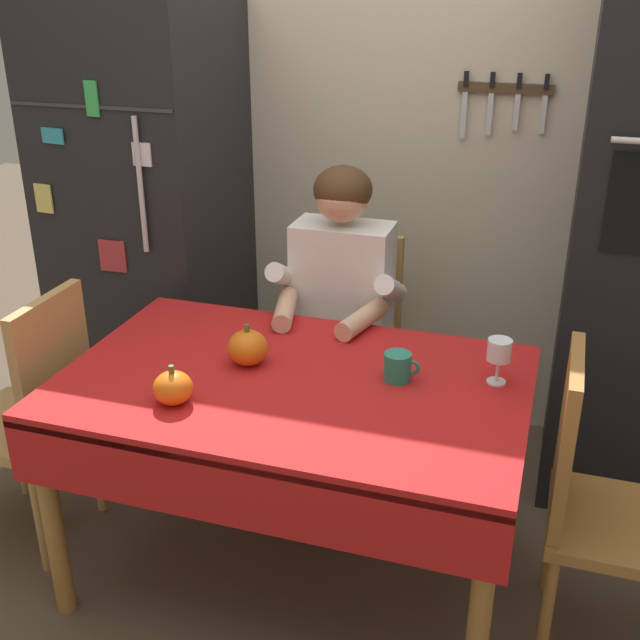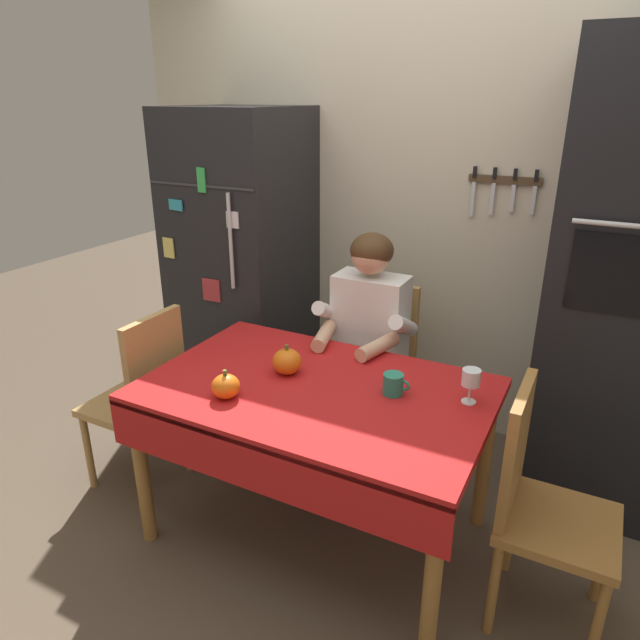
{
  "view_description": "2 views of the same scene",
  "coord_description": "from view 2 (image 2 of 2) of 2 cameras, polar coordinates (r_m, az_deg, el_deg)",
  "views": [
    {
      "loc": [
        0.72,
        -1.87,
        1.86
      ],
      "look_at": [
        0.03,
        0.27,
        0.87
      ],
      "focal_mm": 44.01,
      "sensor_mm": 36.0,
      "label": 1
    },
    {
      "loc": [
        0.97,
        -1.73,
        1.85
      ],
      "look_at": [
        -0.07,
        0.27,
        0.96
      ],
      "focal_mm": 31.89,
      "sensor_mm": 36.0,
      "label": 2
    }
  ],
  "objects": [
    {
      "name": "ground_plane",
      "position": [
        2.71,
        -1.39,
        -21.49
      ],
      "size": [
        10.0,
        10.0,
        0.0
      ],
      "primitive_type": "plane",
      "color": "brown",
      "rests_on": "ground"
    },
    {
      "name": "back_wall_assembly",
      "position": [
        3.26,
        10.97,
        11.48
      ],
      "size": [
        3.7,
        0.13,
        2.6
      ],
      "color": "beige",
      "rests_on": "ground"
    },
    {
      "name": "refrigerator",
      "position": [
        3.43,
        -7.73,
        5.34
      ],
      "size": [
        0.68,
        0.71,
        1.8
      ],
      "color": "black",
      "rests_on": "ground"
    },
    {
      "name": "wall_oven",
      "position": [
        2.84,
        27.98,
        2.64
      ],
      "size": [
        0.6,
        0.64,
        2.1
      ],
      "color": "black",
      "rests_on": "ground"
    },
    {
      "name": "dining_table",
      "position": [
        2.37,
        -0.63,
        -8.69
      ],
      "size": [
        1.4,
        0.9,
        0.74
      ],
      "color": "#9E6B33",
      "rests_on": "ground"
    },
    {
      "name": "chair_behind_person",
      "position": [
        3.09,
        5.75,
        -4.22
      ],
      "size": [
        0.4,
        0.4,
        0.93
      ],
      "color": "tan",
      "rests_on": "ground"
    },
    {
      "name": "seated_person",
      "position": [
        2.84,
        4.48,
        -1.59
      ],
      "size": [
        0.47,
        0.55,
        1.25
      ],
      "color": "#38384C",
      "rests_on": "ground"
    },
    {
      "name": "chair_right_side",
      "position": [
        2.26,
        21.1,
        -16.45
      ],
      "size": [
        0.4,
        0.4,
        0.93
      ],
      "color": "#9E6B33",
      "rests_on": "ground"
    },
    {
      "name": "chair_left_side",
      "position": [
        2.89,
        -17.27,
        -7.11
      ],
      "size": [
        0.4,
        0.4,
        0.93
      ],
      "color": "tan",
      "rests_on": "ground"
    },
    {
      "name": "coffee_mug",
      "position": [
        2.29,
        7.39,
        -6.4
      ],
      "size": [
        0.11,
        0.08,
        0.09
      ],
      "color": "#237F66",
      "rests_on": "dining_table"
    },
    {
      "name": "wine_glass",
      "position": [
        2.26,
        14.92,
        -5.74
      ],
      "size": [
        0.07,
        0.07,
        0.14
      ],
      "color": "white",
      "rests_on": "dining_table"
    },
    {
      "name": "pumpkin_large",
      "position": [
        2.43,
        -3.34,
        -4.17
      ],
      "size": [
        0.13,
        0.13,
        0.13
      ],
      "color": "orange",
      "rests_on": "dining_table"
    },
    {
      "name": "pumpkin_medium",
      "position": [
        2.28,
        -9.44,
        -6.58
      ],
      "size": [
        0.11,
        0.11,
        0.12
      ],
      "color": "orange",
      "rests_on": "dining_table"
    }
  ]
}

